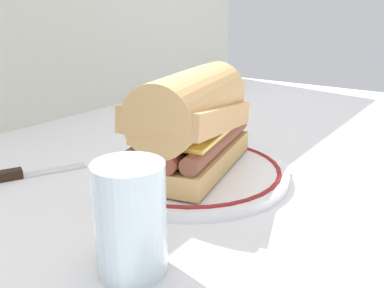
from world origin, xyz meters
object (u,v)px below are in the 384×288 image
(plate, at_px, (192,171))
(drinking_glass, at_px, (131,226))
(sausage_sandwich, at_px, (192,121))
(salt_shaker, at_px, (188,103))
(butter_knife, at_px, (23,174))

(plate, xyz_separation_m, drinking_glass, (-0.20, -0.08, 0.03))
(plate, relative_size, sausage_sandwich, 1.17)
(salt_shaker, height_order, butter_knife, salt_shaker)
(plate, height_order, drinking_glass, drinking_glass)
(plate, bearing_deg, drinking_glass, -158.59)
(plate, relative_size, salt_shaker, 3.37)
(sausage_sandwich, bearing_deg, butter_knife, 112.94)
(plate, xyz_separation_m, butter_knife, (-0.13, 0.18, -0.00))
(plate, xyz_separation_m, salt_shaker, (0.22, 0.17, 0.03))
(drinking_glass, bearing_deg, butter_knife, 75.32)
(plate, relative_size, drinking_glass, 2.61)
(drinking_glass, relative_size, salt_shaker, 1.29)
(sausage_sandwich, height_order, drinking_glass, sausage_sandwich)
(sausage_sandwich, relative_size, salt_shaker, 2.87)
(drinking_glass, height_order, butter_knife, drinking_glass)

